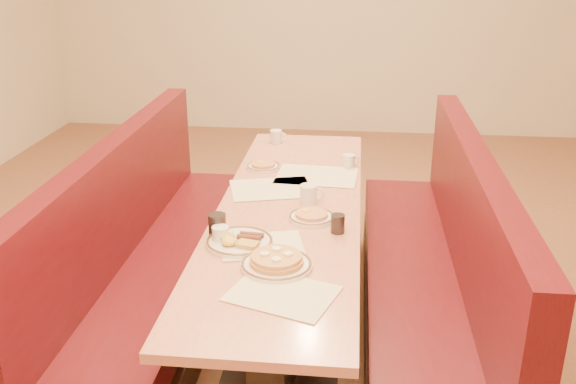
# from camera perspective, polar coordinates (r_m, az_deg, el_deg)

# --- Properties ---
(ground) EXTENTS (8.00, 8.00, 0.00)m
(ground) POSITION_cam_1_polar(r_m,az_deg,el_deg) (3.53, 0.09, -12.64)
(ground) COLOR #9E6647
(ground) RESTS_ON ground
(diner_table) EXTENTS (0.70, 2.50, 0.75)m
(diner_table) POSITION_cam_1_polar(r_m,az_deg,el_deg) (3.33, 0.09, -7.31)
(diner_table) COLOR black
(diner_table) RESTS_ON ground
(booth_left) EXTENTS (0.55, 2.50, 1.05)m
(booth_left) POSITION_cam_1_polar(r_m,az_deg,el_deg) (3.48, -12.06, -6.71)
(booth_left) COLOR #4C3326
(booth_left) RESTS_ON ground
(booth_right) EXTENTS (0.55, 2.50, 1.05)m
(booth_right) POSITION_cam_1_polar(r_m,az_deg,el_deg) (3.35, 12.77, -7.98)
(booth_right) COLOR #4C3326
(booth_right) RESTS_ON ground
(placemat_near_left) EXTENTS (0.40, 0.34, 0.00)m
(placemat_near_left) POSITION_cam_1_polar(r_m,az_deg,el_deg) (2.77, -2.30, -4.75)
(placemat_near_left) COLOR beige
(placemat_near_left) RESTS_ON diner_table
(placemat_near_right) EXTENTS (0.45, 0.39, 0.00)m
(placemat_near_right) POSITION_cam_1_polar(r_m,az_deg,el_deg) (2.42, -0.51, -9.00)
(placemat_near_right) COLOR beige
(placemat_near_right) RESTS_ON diner_table
(placemat_far_left) EXTENTS (0.49, 0.41, 0.00)m
(placemat_far_left) POSITION_cam_1_polar(r_m,az_deg,el_deg) (3.39, -1.50, 0.31)
(placemat_far_left) COLOR beige
(placemat_far_left) RESTS_ON diner_table
(placemat_far_right) EXTENTS (0.46, 0.36, 0.00)m
(placemat_far_right) POSITION_cam_1_polar(r_m,az_deg,el_deg) (3.58, 2.57, 1.47)
(placemat_far_right) COLOR beige
(placemat_far_right) RESTS_ON diner_table
(pancake_plate) EXTENTS (0.29, 0.29, 0.07)m
(pancake_plate) POSITION_cam_1_polar(r_m,az_deg,el_deg) (2.59, -1.04, -6.28)
(pancake_plate) COLOR silver
(pancake_plate) RESTS_ON diner_table
(eggs_plate) EXTENTS (0.29, 0.29, 0.06)m
(eggs_plate) POSITION_cam_1_polar(r_m,az_deg,el_deg) (2.79, -4.44, -4.36)
(eggs_plate) COLOR silver
(eggs_plate) RESTS_ON diner_table
(extra_plate_mid) EXTENTS (0.22, 0.22, 0.04)m
(extra_plate_mid) POSITION_cam_1_polar(r_m,az_deg,el_deg) (3.03, 2.09, -2.16)
(extra_plate_mid) COLOR silver
(extra_plate_mid) RESTS_ON diner_table
(extra_plate_far) EXTENTS (0.19, 0.19, 0.04)m
(extra_plate_far) POSITION_cam_1_polar(r_m,az_deg,el_deg) (3.71, -2.22, 2.34)
(extra_plate_far) COLOR silver
(extra_plate_far) RESTS_ON diner_table
(coffee_mug_a) EXTENTS (0.12, 0.09, 0.09)m
(coffee_mug_a) POSITION_cam_1_polar(r_m,az_deg,el_deg) (3.21, 1.89, -0.14)
(coffee_mug_a) COLOR silver
(coffee_mug_a) RESTS_ON diner_table
(coffee_mug_b) EXTENTS (0.11, 0.07, 0.08)m
(coffee_mug_b) POSITION_cam_1_polar(r_m,az_deg,el_deg) (2.79, -5.95, -3.82)
(coffee_mug_b) COLOR silver
(coffee_mug_b) RESTS_ON diner_table
(coffee_mug_c) EXTENTS (0.10, 0.07, 0.08)m
(coffee_mug_c) POSITION_cam_1_polar(r_m,az_deg,el_deg) (3.73, 5.46, 2.77)
(coffee_mug_c) COLOR silver
(coffee_mug_c) RESTS_ON diner_table
(coffee_mug_d) EXTENTS (0.11, 0.08, 0.08)m
(coffee_mug_d) POSITION_cam_1_polar(r_m,az_deg,el_deg) (4.17, -1.04, 4.98)
(coffee_mug_d) COLOR silver
(coffee_mug_d) RESTS_ON diner_table
(soda_tumbler_near) EXTENTS (0.08, 0.08, 0.11)m
(soda_tumbler_near) POSITION_cam_1_polar(r_m,az_deg,el_deg) (2.85, -6.30, -2.99)
(soda_tumbler_near) COLOR black
(soda_tumbler_near) RESTS_ON diner_table
(soda_tumbler_mid) EXTENTS (0.06, 0.06, 0.09)m
(soda_tumbler_mid) POSITION_cam_1_polar(r_m,az_deg,el_deg) (2.89, 4.45, -2.83)
(soda_tumbler_mid) COLOR black
(soda_tumbler_mid) RESTS_ON diner_table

